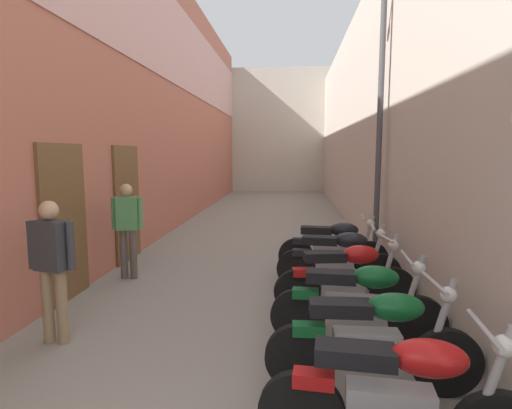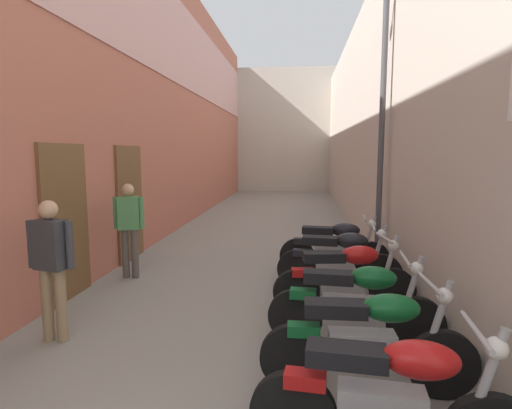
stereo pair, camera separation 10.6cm
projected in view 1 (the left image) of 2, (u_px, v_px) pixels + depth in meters
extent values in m
plane|color=gray|center=(256.00, 248.00, 9.00)|extent=(37.99, 37.99, 0.00)
cube|color=#B76651|center=(164.00, 99.00, 10.76)|extent=(0.40, 21.99, 6.94)
cube|color=brown|center=(64.00, 223.00, 5.71)|extent=(0.06, 1.10, 2.20)
cube|color=brown|center=(127.00, 204.00, 7.89)|extent=(0.06, 1.10, 2.20)
cube|color=#DBA39E|center=(170.00, 38.00, 10.55)|extent=(0.04, 21.99, 2.22)
cube|color=beige|center=(366.00, 119.00, 10.38)|extent=(0.40, 21.99, 5.81)
cube|color=beige|center=(278.00, 131.00, 22.43)|extent=(7.82, 2.00, 6.41)
cube|color=#9E9EA3|center=(389.00, 406.00, 2.70)|extent=(0.58, 0.26, 0.28)
ellipsoid|color=#AD1414|center=(429.00, 358.00, 2.61)|extent=(0.50, 0.31, 0.24)
cube|color=black|center=(355.00, 354.00, 2.70)|extent=(0.54, 0.27, 0.12)
cylinder|color=#9E9EA3|center=(492.00, 383.00, 2.56)|extent=(0.25, 0.09, 0.77)
cylinder|color=#9E9EA3|center=(484.00, 329.00, 2.53)|extent=(0.10, 0.58, 0.04)
sphere|color=silver|center=(504.00, 346.00, 2.52)|extent=(0.14, 0.14, 0.14)
cube|color=#AD1414|center=(314.00, 379.00, 2.78)|extent=(0.29, 0.17, 0.10)
cylinder|color=black|center=(446.00, 363.00, 3.50)|extent=(0.60, 0.09, 0.60)
cylinder|color=black|center=(299.00, 357.00, 3.59)|extent=(0.60, 0.09, 0.60)
cube|color=#9E9EA3|center=(366.00, 347.00, 3.53)|extent=(0.56, 0.21, 0.28)
ellipsoid|color=#0F5123|center=(395.00, 307.00, 3.47)|extent=(0.48, 0.27, 0.24)
cube|color=black|center=(340.00, 308.00, 3.51)|extent=(0.52, 0.23, 0.12)
cylinder|color=#9E9EA3|center=(440.00, 323.00, 3.46)|extent=(0.25, 0.06, 0.77)
cylinder|color=#9E9EA3|center=(434.00, 283.00, 3.42)|extent=(0.04, 0.58, 0.04)
sphere|color=silver|center=(448.00, 295.00, 3.42)|extent=(0.14, 0.14, 0.14)
cube|color=#0F5123|center=(309.00, 329.00, 3.55)|extent=(0.28, 0.14, 0.10)
cylinder|color=black|center=(418.00, 324.00, 4.29)|extent=(0.60, 0.13, 0.60)
cylinder|color=black|center=(298.00, 316.00, 4.50)|extent=(0.60, 0.13, 0.60)
cube|color=#9E9EA3|center=(352.00, 309.00, 4.39)|extent=(0.57, 0.24, 0.28)
ellipsoid|color=#0F5123|center=(375.00, 277.00, 4.31)|extent=(0.50, 0.30, 0.24)
cube|color=black|center=(331.00, 277.00, 4.39)|extent=(0.54, 0.26, 0.12)
cylinder|color=#9E9EA3|center=(412.00, 291.00, 4.26)|extent=(0.25, 0.08, 0.77)
cylinder|color=#9E9EA3|center=(407.00, 258.00, 4.23)|extent=(0.08, 0.58, 0.04)
sphere|color=silver|center=(419.00, 268.00, 4.22)|extent=(0.14, 0.14, 0.14)
cube|color=#0F5123|center=(305.00, 293.00, 4.45)|extent=(0.29, 0.16, 0.10)
cylinder|color=black|center=(393.00, 290.00, 5.34)|extent=(0.61, 0.16, 0.60)
cylinder|color=black|center=(297.00, 292.00, 5.27)|extent=(0.61, 0.16, 0.60)
cube|color=#9E9EA3|center=(342.00, 282.00, 5.28)|extent=(0.58, 0.28, 0.28)
ellipsoid|color=#AD1414|center=(360.00, 255.00, 5.25)|extent=(0.51, 0.32, 0.24)
cube|color=black|center=(325.00, 257.00, 5.23)|extent=(0.55, 0.29, 0.12)
cylinder|color=#9E9EA3|center=(389.00, 264.00, 5.29)|extent=(0.25, 0.09, 0.77)
cylinder|color=#9E9EA3|center=(384.00, 237.00, 5.24)|extent=(0.12, 0.58, 0.04)
sphere|color=silver|center=(393.00, 245.00, 5.26)|extent=(0.14, 0.14, 0.14)
cube|color=#AD1414|center=(304.00, 272.00, 5.24)|extent=(0.30, 0.18, 0.10)
cylinder|color=black|center=(381.00, 273.00, 6.07)|extent=(0.61, 0.14, 0.60)
cylinder|color=black|center=(296.00, 269.00, 6.31)|extent=(0.61, 0.14, 0.60)
cube|color=#9E9EA3|center=(335.00, 263.00, 6.19)|extent=(0.58, 0.26, 0.28)
ellipsoid|color=black|center=(351.00, 240.00, 6.10)|extent=(0.50, 0.31, 0.24)
cube|color=black|center=(320.00, 240.00, 6.19)|extent=(0.54, 0.27, 0.12)
cylinder|color=#9E9EA3|center=(377.00, 250.00, 6.04)|extent=(0.25, 0.09, 0.77)
cylinder|color=#9E9EA3|center=(373.00, 226.00, 6.01)|extent=(0.10, 0.58, 0.04)
sphere|color=silver|center=(381.00, 233.00, 6.00)|extent=(0.14, 0.14, 0.14)
cube|color=black|center=(302.00, 253.00, 6.26)|extent=(0.29, 0.17, 0.10)
cylinder|color=black|center=(370.00, 259.00, 6.91)|extent=(0.60, 0.13, 0.60)
cylinder|color=black|center=(296.00, 256.00, 7.12)|extent=(0.60, 0.13, 0.60)
cube|color=#9E9EA3|center=(330.00, 250.00, 7.01)|extent=(0.58, 0.25, 0.28)
ellipsoid|color=black|center=(344.00, 230.00, 6.92)|extent=(0.50, 0.30, 0.24)
cube|color=black|center=(316.00, 230.00, 7.00)|extent=(0.54, 0.26, 0.12)
cylinder|color=#9E9EA3|center=(367.00, 238.00, 6.87)|extent=(0.25, 0.08, 0.77)
cylinder|color=#9E9EA3|center=(363.00, 217.00, 6.84)|extent=(0.09, 0.58, 0.04)
sphere|color=silver|center=(370.00, 224.00, 6.83)|extent=(0.14, 0.14, 0.14)
cube|color=black|center=(301.00, 241.00, 7.07)|extent=(0.29, 0.16, 0.10)
cylinder|color=#8C7251|center=(48.00, 306.00, 4.49)|extent=(0.12, 0.12, 0.82)
cylinder|color=#8C7251|center=(62.00, 307.00, 4.47)|extent=(0.12, 0.12, 0.82)
cube|color=#333338|center=(51.00, 245.00, 4.39)|extent=(0.38, 0.28, 0.54)
sphere|color=tan|center=(49.00, 210.00, 4.35)|extent=(0.20, 0.20, 0.20)
cylinder|color=#333338|center=(31.00, 245.00, 4.41)|extent=(0.08, 0.08, 0.52)
cylinder|color=#333338|center=(71.00, 246.00, 4.38)|extent=(0.08, 0.08, 0.52)
cylinder|color=#564C47|center=(124.00, 254.00, 6.79)|extent=(0.12, 0.12, 0.82)
cylinder|color=#564C47|center=(133.00, 254.00, 6.78)|extent=(0.12, 0.12, 0.82)
cube|color=#4C8C51|center=(127.00, 213.00, 6.70)|extent=(0.38, 0.29, 0.54)
sphere|color=tan|center=(126.00, 190.00, 6.65)|extent=(0.20, 0.20, 0.20)
cylinder|color=#4C8C51|center=(114.00, 213.00, 6.72)|extent=(0.08, 0.08, 0.52)
cylinder|color=#4C8C51|center=(140.00, 213.00, 6.68)|extent=(0.08, 0.08, 0.52)
cylinder|color=#47474C|center=(379.00, 131.00, 7.13)|extent=(0.10, 0.10, 4.88)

